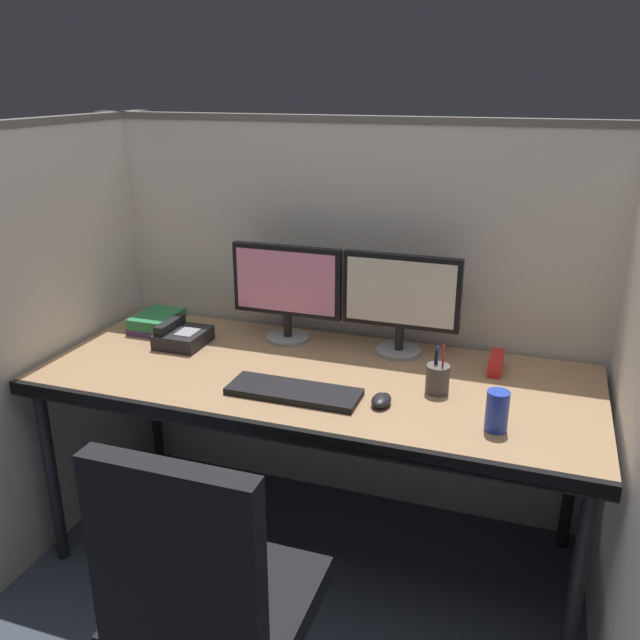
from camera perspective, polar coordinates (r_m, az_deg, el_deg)
ground_plane at (r=2.50m, az=-2.84°, el=-23.07°), size 8.00×8.00×0.00m
cubicle_partition_rear at (r=2.69m, az=2.74°, el=0.08°), size 2.21×0.06×1.57m
cubicle_partition_left at (r=2.70m, az=-21.54°, el=-1.30°), size 0.06×1.41×1.57m
cubicle_partition_right at (r=2.12m, az=25.17°, el=-7.62°), size 0.06×1.41×1.57m
desk at (r=2.33m, az=-0.50°, el=-5.82°), size 1.90×0.80×0.74m
monitor_left at (r=2.55m, az=-2.85°, el=2.87°), size 0.43×0.17×0.37m
monitor_right at (r=2.43m, az=6.89°, el=1.91°), size 0.43×0.17×0.37m
keyboard_main at (r=2.16m, az=-2.24°, el=-6.12°), size 0.43×0.15×0.02m
computer_mouse at (r=2.10m, az=5.24°, el=-6.81°), size 0.06×0.10×0.04m
book_stack at (r=2.79m, az=-13.74°, el=-0.12°), size 0.16×0.21×0.07m
desk_phone at (r=2.61m, az=-11.68°, el=-1.35°), size 0.17×0.19×0.09m
soda_can at (r=2.00m, az=14.84°, el=-7.49°), size 0.07×0.07×0.12m
red_stapler at (r=2.41m, az=14.74°, el=-3.54°), size 0.04×0.15×0.06m
pen_cup at (r=2.20m, az=9.97°, el=-4.94°), size 0.08×0.08×0.17m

